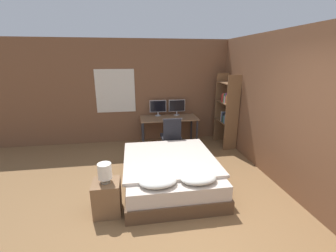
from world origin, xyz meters
The scene contains 13 objects.
ground_plane centered at (0.00, 0.00, 0.00)m, with size 20.00×20.00×0.00m, color brown.
wall_back centered at (-0.01, 3.71, 1.35)m, with size 12.00×0.08×2.70m.
wall_side_right centered at (1.80, 1.50, 1.35)m, with size 0.06×12.00×2.70m.
bed centered at (-0.17, 1.25, 0.26)m, with size 1.62×1.94×0.59m.
nightstand centered at (-1.22, 0.64, 0.26)m, with size 0.39×0.38×0.51m.
bedside_lamp centered at (-1.22, 0.64, 0.69)m, with size 0.20×0.20×0.29m.
desk centered at (0.13, 3.30, 0.65)m, with size 1.49×0.68×0.73m.
monitor_left centered at (-0.12, 3.54, 0.97)m, with size 0.45×0.16×0.42m.
monitor_right centered at (0.39, 3.54, 0.97)m, with size 0.45×0.16×0.42m.
keyboard centered at (0.13, 3.07, 0.74)m, with size 0.37×0.13×0.02m.
computer_mouse centered at (0.41, 3.07, 0.75)m, with size 0.07×0.05×0.04m.
office_chair centered at (0.06, 2.51, 0.38)m, with size 0.52×0.52×0.94m.
bookshelf centered at (1.58, 2.93, 1.01)m, with size 0.34×0.73×1.86m.
Camera 1 is at (-0.78, -2.32, 2.23)m, focal length 24.00 mm.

